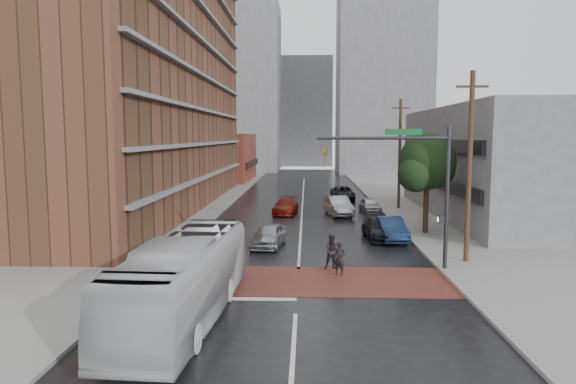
# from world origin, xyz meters

# --- Properties ---
(ground) EXTENTS (160.00, 160.00, 0.00)m
(ground) POSITION_xyz_m (0.00, 0.00, 0.00)
(ground) COLOR black
(ground) RESTS_ON ground
(crosswalk) EXTENTS (14.00, 5.00, 0.02)m
(crosswalk) POSITION_xyz_m (0.00, 0.50, 0.01)
(crosswalk) COLOR brown
(crosswalk) RESTS_ON ground
(sidewalk_west) EXTENTS (9.00, 90.00, 0.15)m
(sidewalk_west) POSITION_xyz_m (-11.50, 25.00, 0.07)
(sidewalk_west) COLOR gray
(sidewalk_west) RESTS_ON ground
(sidewalk_east) EXTENTS (9.00, 90.00, 0.15)m
(sidewalk_east) POSITION_xyz_m (11.50, 25.00, 0.07)
(sidewalk_east) COLOR gray
(sidewalk_east) RESTS_ON ground
(apartment_block) EXTENTS (10.00, 44.00, 28.00)m
(apartment_block) POSITION_xyz_m (-14.00, 24.00, 14.00)
(apartment_block) COLOR brown
(apartment_block) RESTS_ON ground
(storefront_west) EXTENTS (8.00, 16.00, 7.00)m
(storefront_west) POSITION_xyz_m (-12.00, 54.00, 3.50)
(storefront_west) COLOR brown
(storefront_west) RESTS_ON ground
(building_east) EXTENTS (11.00, 26.00, 9.00)m
(building_east) POSITION_xyz_m (16.50, 20.00, 4.50)
(building_east) COLOR gray
(building_east) RESTS_ON ground
(distant_tower_west) EXTENTS (18.00, 16.00, 32.00)m
(distant_tower_west) POSITION_xyz_m (-14.00, 78.00, 16.00)
(distant_tower_west) COLOR gray
(distant_tower_west) RESTS_ON ground
(distant_tower_east) EXTENTS (16.00, 14.00, 36.00)m
(distant_tower_east) POSITION_xyz_m (14.00, 72.00, 18.00)
(distant_tower_east) COLOR gray
(distant_tower_east) RESTS_ON ground
(distant_tower_center) EXTENTS (12.00, 10.00, 24.00)m
(distant_tower_center) POSITION_xyz_m (0.00, 95.00, 12.00)
(distant_tower_center) COLOR gray
(distant_tower_center) RESTS_ON ground
(street_tree) EXTENTS (4.20, 4.10, 6.90)m
(street_tree) POSITION_xyz_m (8.52, 12.03, 4.73)
(street_tree) COLOR #332319
(street_tree) RESTS_ON ground
(signal_mast) EXTENTS (6.50, 0.30, 7.20)m
(signal_mast) POSITION_xyz_m (5.85, 2.50, 4.73)
(signal_mast) COLOR #2D2D33
(signal_mast) RESTS_ON ground
(utility_pole_near) EXTENTS (1.60, 0.26, 10.00)m
(utility_pole_near) POSITION_xyz_m (8.80, 4.00, 5.14)
(utility_pole_near) COLOR #473321
(utility_pole_near) RESTS_ON ground
(utility_pole_far) EXTENTS (1.60, 0.26, 10.00)m
(utility_pole_far) POSITION_xyz_m (8.80, 24.00, 5.14)
(utility_pole_far) COLOR #473321
(utility_pole_far) RESTS_ON ground
(transit_bus) EXTENTS (3.14, 11.06, 3.05)m
(transit_bus) POSITION_xyz_m (-4.02, -4.71, 1.52)
(transit_bus) COLOR silver
(transit_bus) RESTS_ON ground
(pedestrian_a) EXTENTS (0.70, 0.59, 1.63)m
(pedestrian_a) POSITION_xyz_m (2.00, 1.55, 0.81)
(pedestrian_a) COLOR black
(pedestrian_a) RESTS_ON ground
(pedestrian_b) EXTENTS (0.90, 0.72, 1.76)m
(pedestrian_b) POSITION_xyz_m (1.72, 2.66, 0.88)
(pedestrian_b) COLOR black
(pedestrian_b) RESTS_ON ground
(car_travel_a) EXTENTS (2.26, 4.33, 1.40)m
(car_travel_a) POSITION_xyz_m (-1.89, 7.80, 0.70)
(car_travel_a) COLOR #A0A3A7
(car_travel_a) RESTS_ON ground
(car_travel_b) EXTENTS (2.48, 5.04, 1.59)m
(car_travel_b) POSITION_xyz_m (3.10, 20.45, 0.80)
(car_travel_b) COLOR #ABB0B3
(car_travel_b) RESTS_ON ground
(car_travel_c) EXTENTS (2.36, 4.78, 1.34)m
(car_travel_c) POSITION_xyz_m (-1.39, 21.04, 0.67)
(car_travel_c) COLOR maroon
(car_travel_c) RESTS_ON ground
(suv_travel) EXTENTS (2.45, 5.14, 1.41)m
(suv_travel) POSITION_xyz_m (4.19, 31.12, 0.71)
(suv_travel) COLOR black
(suv_travel) RESTS_ON ground
(car_parked_near) EXTENTS (1.83, 4.57, 1.48)m
(car_parked_near) POSITION_xyz_m (5.81, 10.00, 0.74)
(car_parked_near) COLOR #142547
(car_parked_near) RESTS_ON ground
(car_parked_mid) EXTENTS (2.15, 4.75, 1.35)m
(car_parked_mid) POSITION_xyz_m (5.20, 10.44, 0.68)
(car_parked_mid) COLOR black
(car_parked_mid) RESTS_ON ground
(car_parked_far) EXTENTS (1.89, 3.90, 1.28)m
(car_parked_far) POSITION_xyz_m (5.98, 22.18, 0.64)
(car_parked_far) COLOR #B7B7BF
(car_parked_far) RESTS_ON ground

